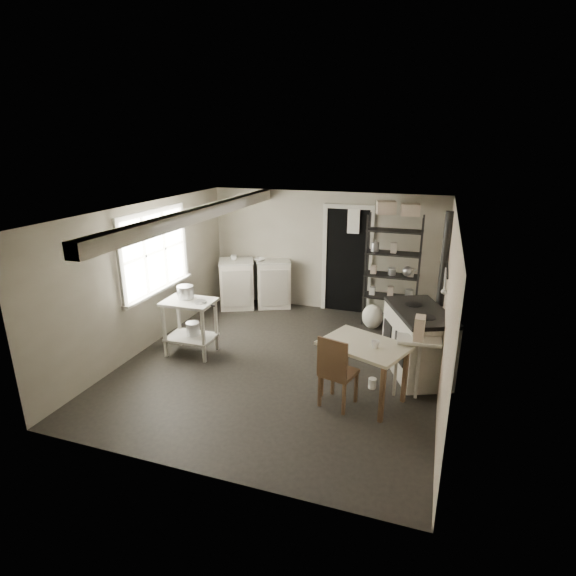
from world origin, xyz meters
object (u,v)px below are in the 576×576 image
(base_cabinets, at_px, (255,284))
(stove, at_px, (417,345))
(flour_sack, at_px, (372,316))
(shelf_rack, at_px, (392,274))
(prep_table, at_px, (191,330))
(chair, at_px, (339,370))
(stockpot, at_px, (186,294))
(work_table, at_px, (363,372))

(base_cabinets, distance_m, stove, 3.73)
(flour_sack, bearing_deg, shelf_rack, 48.56)
(prep_table, distance_m, stove, 3.40)
(base_cabinets, height_order, stove, base_cabinets)
(base_cabinets, xyz_separation_m, stove, (3.25, -1.83, -0.02))
(chair, height_order, flour_sack, chair)
(stockpot, bearing_deg, stove, 6.42)
(shelf_rack, bearing_deg, flour_sack, -131.93)
(prep_table, distance_m, base_cabinets, 2.31)
(work_table, bearing_deg, base_cabinets, 133.54)
(stockpot, distance_m, chair, 2.74)
(prep_table, xyz_separation_m, stove, (3.37, 0.48, 0.04))
(prep_table, distance_m, stockpot, 0.56)
(base_cabinets, height_order, flour_sack, base_cabinets)
(stockpot, distance_m, base_cabinets, 2.28)
(chair, bearing_deg, prep_table, -179.98)
(shelf_rack, relative_size, flour_sack, 4.52)
(prep_table, xyz_separation_m, work_table, (2.75, -0.46, -0.02))
(shelf_rack, xyz_separation_m, work_table, (-0.04, -2.65, -0.57))
(shelf_rack, bearing_deg, chair, -96.47)
(work_table, bearing_deg, flour_sack, 95.26)
(base_cabinets, height_order, work_table, base_cabinets)
(stockpot, distance_m, shelf_rack, 3.57)
(shelf_rack, distance_m, flour_sack, 0.81)
(prep_table, distance_m, chair, 2.58)
(base_cabinets, bearing_deg, shelf_rack, -26.91)
(stockpot, relative_size, base_cabinets, 0.19)
(work_table, distance_m, flour_sack, 2.38)
(stove, relative_size, chair, 1.27)
(prep_table, relative_size, shelf_rack, 0.44)
(prep_table, distance_m, work_table, 2.79)
(prep_table, height_order, work_table, prep_table)
(stove, relative_size, work_table, 1.19)
(shelf_rack, distance_m, stove, 1.87)
(stockpot, xyz_separation_m, shelf_rack, (2.89, 2.10, 0.01))
(prep_table, height_order, stove, stove)
(shelf_rack, bearing_deg, base_cabinets, 176.96)
(prep_table, bearing_deg, chair, -15.34)
(prep_table, relative_size, work_table, 0.85)
(flour_sack, bearing_deg, stockpot, -145.54)
(stove, bearing_deg, shelf_rack, 85.18)
(chair, bearing_deg, base_cabinets, 143.74)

